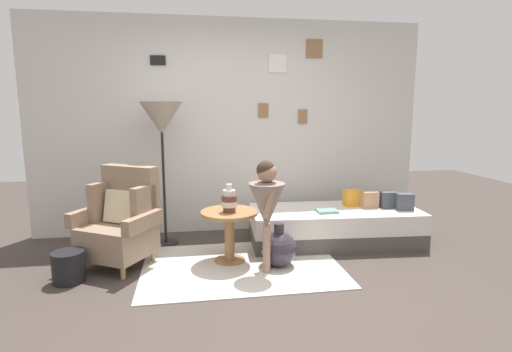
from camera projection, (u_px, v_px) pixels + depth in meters
name	position (u px, v px, depth m)	size (l,w,h in m)	color
ground_plane	(257.00, 297.00, 3.31)	(12.00, 12.00, 0.00)	#423833
gallery_wall	(231.00, 127.00, 4.99)	(4.80, 0.12, 2.60)	silver
rug	(241.00, 266.00, 3.95)	(1.91, 1.35, 0.01)	silver
armchair	(121.00, 221.00, 3.95)	(0.90, 0.84, 0.97)	tan
daybed	(334.00, 226.00, 4.62)	(1.94, 0.91, 0.40)	#4C4742
pillow_head	(405.00, 202.00, 4.53)	(0.18, 0.12, 0.19)	#474C56
pillow_mid	(388.00, 200.00, 4.64)	(0.17, 0.12, 0.19)	#474C56
pillow_back	(370.00, 199.00, 4.64)	(0.18, 0.12, 0.19)	tan
pillow_extra	(352.00, 198.00, 4.72)	(0.19, 0.12, 0.19)	orange
side_table	(229.00, 225.00, 4.02)	(0.57, 0.57, 0.53)	#9E7042
vase_striped	(229.00, 200.00, 3.95)	(0.15, 0.15, 0.28)	brown
floor_lamp	(161.00, 122.00, 4.39)	(0.46, 0.46, 1.61)	black
person_child	(267.00, 202.00, 3.73)	(0.34, 0.34, 1.06)	#A37A60
book_on_daybed	(327.00, 211.00, 4.43)	(0.22, 0.16, 0.03)	gray
demijohn_near	(279.00, 249.00, 3.93)	(0.35, 0.35, 0.43)	#332D38
magazine_basket	(69.00, 267.00, 3.59)	(0.28, 0.28, 0.28)	black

